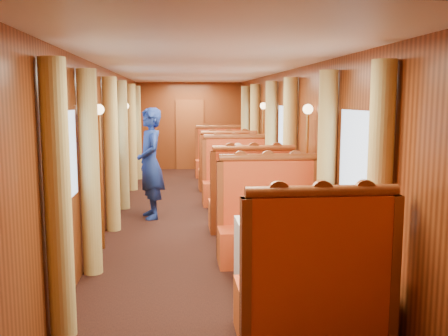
{
  "coord_description": "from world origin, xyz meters",
  "views": [
    {
      "loc": [
        -0.4,
        -8.45,
        2.01
      ],
      "look_at": [
        0.27,
        -1.5,
        1.05
      ],
      "focal_mm": 40.0,
      "sensor_mm": 36.0,
      "label": 1
    }
  ],
  "objects": [
    {
      "name": "wall_left",
      "position": [
        -1.5,
        0.0,
        1.25
      ],
      "size": [
        0.01,
        12.0,
        2.5
      ],
      "primitive_type": null,
      "rotation": [
        1.57,
        0.0,
        1.57
      ],
      "color": "brown",
      "rests_on": "floor"
    },
    {
      "name": "passenger",
      "position": [
        0.75,
        0.72,
        0.74
      ],
      "size": [
        0.4,
        0.44,
        0.76
      ],
      "color": "beige",
      "rests_on": "banquette_mid_aft"
    },
    {
      "name": "curtain_left_near_b",
      "position": [
        -1.38,
        -2.72,
        1.18
      ],
      "size": [
        0.22,
        0.22,
        2.35
      ],
      "primitive_type": "cylinder",
      "color": "tan",
      "rests_on": "floor"
    },
    {
      "name": "table_mid",
      "position": [
        0.75,
        0.0,
        0.38
      ],
      "size": [
        1.05,
        0.72,
        0.75
      ],
      "primitive_type": "cube",
      "color": "white",
      "rests_on": "floor"
    },
    {
      "name": "cup_inboard",
      "position": [
        0.4,
        -3.34,
        0.86
      ],
      "size": [
        0.08,
        0.08,
        0.26
      ],
      "rotation": [
        0.0,
        0.0,
        -0.31
      ],
      "color": "white",
      "rests_on": "table_near"
    },
    {
      "name": "banquette_far_aft",
      "position": [
        0.75,
        4.51,
        0.42
      ],
      "size": [
        1.3,
        0.55,
        1.34
      ],
      "color": "#B61F14",
      "rests_on": "floor"
    },
    {
      "name": "banquette_near_fwd",
      "position": [
        0.75,
        -4.51,
        0.42
      ],
      "size": [
        1.3,
        0.55,
        1.34
      ],
      "color": "#B61F14",
      "rests_on": "floor"
    },
    {
      "name": "ceiling",
      "position": [
        0.0,
        0.0,
        2.5
      ],
      "size": [
        3.0,
        12.0,
        0.01
      ],
      "primitive_type": null,
      "rotation": [
        3.14,
        0.0,
        0.0
      ],
      "color": "silver",
      "rests_on": "wall_left"
    },
    {
      "name": "window_right_far",
      "position": [
        1.49,
        3.5,
        1.45
      ],
      "size": [
        0.01,
        1.2,
        0.9
      ],
      "primitive_type": null,
      "rotation": [
        1.57,
        0.0,
        -1.57
      ],
      "color": "#91ADD3",
      "rests_on": "wall_right"
    },
    {
      "name": "tea_tray",
      "position": [
        0.61,
        -3.58,
        0.76
      ],
      "size": [
        0.34,
        0.27,
        0.01
      ],
      "primitive_type": "cube",
      "rotation": [
        0.0,
        0.0,
        -0.01
      ],
      "color": "silver",
      "rests_on": "table_near"
    },
    {
      "name": "window_left_mid",
      "position": [
        -1.49,
        0.0,
        1.45
      ],
      "size": [
        0.01,
        1.2,
        0.9
      ],
      "primitive_type": null,
      "rotation": [
        1.57,
        0.0,
        1.57
      ],
      "color": "#91ADD3",
      "rests_on": "wall_left"
    },
    {
      "name": "rose_vase_mid",
      "position": [
        0.73,
        0.02,
        0.93
      ],
      "size": [
        0.06,
        0.06,
        0.36
      ],
      "rotation": [
        0.0,
        0.0,
        -0.42
      ],
      "color": "silver",
      "rests_on": "table_mid"
    },
    {
      "name": "table_near",
      "position": [
        0.75,
        -3.5,
        0.38
      ],
      "size": [
        1.05,
        0.72,
        0.75
      ],
      "primitive_type": "cube",
      "color": "white",
      "rests_on": "floor"
    },
    {
      "name": "sconce_right_fore",
      "position": [
        1.4,
        -1.75,
        1.38
      ],
      "size": [
        0.14,
        0.14,
        1.95
      ],
      "color": "#BF8C3F",
      "rests_on": "floor"
    },
    {
      "name": "teapot_right",
      "position": [
        0.73,
        -3.64,
        0.81
      ],
      "size": [
        0.18,
        0.15,
        0.12
      ],
      "primitive_type": null,
      "rotation": [
        0.0,
        0.0,
        0.31
      ],
      "color": "silver",
      "rests_on": "tea_tray"
    },
    {
      "name": "table_far",
      "position": [
        0.75,
        3.5,
        0.38
      ],
      "size": [
        1.05,
        0.72,
        0.75
      ],
      "primitive_type": "cube",
      "color": "white",
      "rests_on": "floor"
    },
    {
      "name": "cup_outboard",
      "position": [
        0.41,
        -3.26,
        0.86
      ],
      "size": [
        0.08,
        0.08,
        0.26
      ],
      "rotation": [
        0.0,
        0.0,
        -0.16
      ],
      "color": "white",
      "rests_on": "table_near"
    },
    {
      "name": "fruit_plate",
      "position": [
        1.04,
        -3.61,
        0.77
      ],
      "size": [
        0.22,
        0.22,
        0.05
      ],
      "rotation": [
        0.0,
        0.0,
        0.33
      ],
      "color": "white",
      "rests_on": "table_near"
    },
    {
      "name": "banquette_far_fwd",
      "position": [
        0.75,
        2.49,
        0.42
      ],
      "size": [
        1.3,
        0.55,
        1.34
      ],
      "color": "#B61F14",
      "rests_on": "floor"
    },
    {
      "name": "curtain_right_near_b",
      "position": [
        1.38,
        -2.72,
        1.18
      ],
      "size": [
        0.22,
        0.22,
        2.35
      ],
      "primitive_type": "cylinder",
      "color": "tan",
      "rests_on": "floor"
    },
    {
      "name": "teapot_back",
      "position": [
        0.63,
        -3.46,
        0.82
      ],
      "size": [
        0.19,
        0.15,
        0.14
      ],
      "primitive_type": null,
      "rotation": [
        0.0,
        0.0,
        -0.12
      ],
      "color": "silver",
      "rests_on": "tea_tray"
    },
    {
      "name": "curtain_left_mid_a",
      "position": [
        -1.38,
        -0.78,
        1.18
      ],
      "size": [
        0.22,
        0.22,
        2.35
      ],
      "primitive_type": "cylinder",
      "color": "tan",
      "rests_on": "floor"
    },
    {
      "name": "curtain_right_near_a",
      "position": [
        1.38,
        -4.28,
        1.18
      ],
      "size": [
        0.22,
        0.22,
        2.35
      ],
      "primitive_type": "cylinder",
      "color": "tan",
      "rests_on": "floor"
    },
    {
      "name": "window_right_mid",
      "position": [
        1.49,
        0.0,
        1.45
      ],
      "size": [
        0.01,
        1.2,
        0.9
      ],
      "primitive_type": null,
      "rotation": [
        1.57,
        0.0,
        -1.57
      ],
      "color": "#91ADD3",
      "rests_on": "wall_right"
    },
    {
      "name": "curtain_left_mid_b",
      "position": [
        -1.38,
        0.78,
        1.18
      ],
      "size": [
        0.22,
        0.22,
        2.35
      ],
      "primitive_type": "cylinder",
      "color": "tan",
      "rests_on": "floor"
    },
    {
      "name": "sconce_right_aft",
      "position": [
        1.4,
        1.75,
        1.38
      ],
      "size": [
        0.14,
        0.14,
        1.95
      ],
      "color": "#BF8C3F",
      "rests_on": "floor"
    },
    {
      "name": "floor",
      "position": [
        0.0,
        0.0,
        0.0
      ],
      "size": [
        3.0,
        12.0,
        0.01
      ],
      "primitive_type": null,
      "color": "black",
      "rests_on": "ground"
    },
    {
      "name": "teapot_left",
      "position": [
        0.56,
        -3.62,
        0.82
      ],
      "size": [
        0.21,
        0.17,
        0.15
      ],
      "primitive_type": null,
      "rotation": [
        0.0,
        0.0,
        0.24
      ],
      "color": "silver",
      "rests_on": "tea_tray"
    },
    {
      "name": "banquette_near_aft",
      "position": [
        0.75,
        -2.49,
        0.42
      ],
      "size": [
        1.3,
        0.55,
        1.34
      ],
      "color": "#B61F14",
      "rests_on": "floor"
    },
    {
      "name": "curtain_left_far_a",
      "position": [
        -1.38,
        2.72,
        1.18
      ],
      "size": [
        0.22,
        0.22,
        2.35
      ],
      "primitive_type": "cylinder",
      "color": "tan",
      "rests_on": "floor"
    },
    {
      "name": "rose_vase_far",
      "position": [
        0.78,
        3.51,
        0.93
      ],
      "size": [
        0.06,
        0.06,
        0.36
      ],
      "rotation": [
        0.0,
        0.0,
        0.0
      ],
      "color": "silver",
      "rests_on": "table_far"
    },
    {
      "name": "window_left_near",
      "position": [
        -1.49,
        -3.5,
        1.45
      ],
      "size": [
        0.01,
        1.2,
        0.9
      ],
      "primitive_type": null,
      "rotation": [
        1.57,
        0.0,
        1.57
      ],
      "color": "#91ADD3",
      "rests_on": "wall_left"
    },
    {
      "name": "window_right_near",
      "position": [
        1.49,
        -3.5,
        1.45
      ],
      "size": [
        0.01,
        1.2,
        0.9
      ],
      "primitive_type": null,
      "rotation": [
        1.57,
        0.0,
        -1.57
      ],
      "color": "#91ADD3",
      "rests_on": "wall_right"
    },
    {
      "name": "banquette_mid_aft",
      "position": [
        0.75,
        1.01,
        0.42
      ],
      "size": [
        1.3,
        0.55,
        1.34
      ],
      "color": "#B61F14",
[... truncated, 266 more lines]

